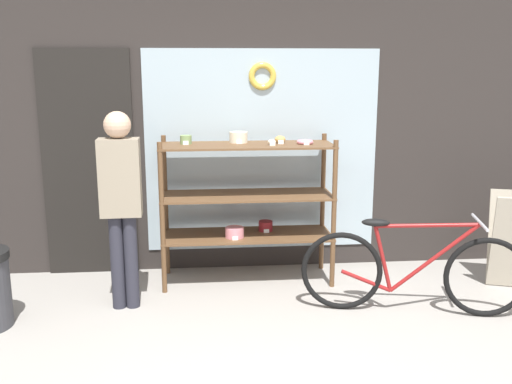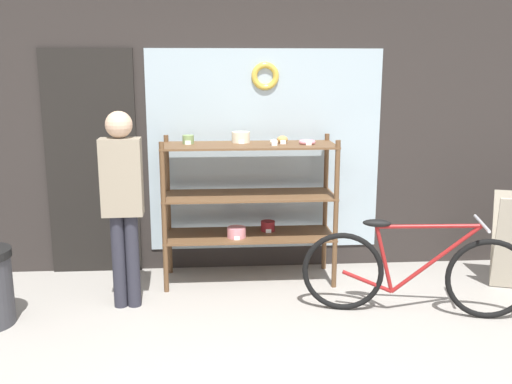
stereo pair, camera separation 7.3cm
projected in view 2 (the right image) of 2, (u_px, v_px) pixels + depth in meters
name	position (u px, v px, depth m)	size (l,w,h in m)	color
storefront_facade	(240.00, 95.00, 5.33)	(6.12, 0.13, 3.44)	#2D2826
display_case	(249.00, 194.00, 5.13)	(1.53, 0.52, 1.36)	brown
bicycle	(413.00, 272.00, 4.49)	(1.74, 0.55, 0.78)	black
pedestrian	(122.00, 195.00, 4.52)	(0.33, 0.21, 1.60)	#282833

